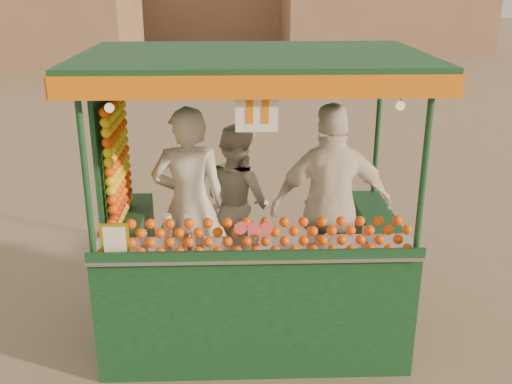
{
  "coord_description": "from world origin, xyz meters",
  "views": [
    {
      "loc": [
        0.15,
        -4.86,
        3.31
      ],
      "look_at": [
        0.33,
        0.3,
        1.41
      ],
      "focal_mm": 41.5,
      "sensor_mm": 36.0,
      "label": 1
    }
  ],
  "objects_px": {
    "juice_cart": "(246,253)",
    "vendor_left": "(190,205)",
    "vendor_right": "(331,207)",
    "vendor_middle": "(237,202)"
  },
  "relations": [
    {
      "from": "juice_cart",
      "to": "vendor_middle",
      "type": "height_order",
      "value": "juice_cart"
    },
    {
      "from": "vendor_middle",
      "to": "vendor_right",
      "type": "distance_m",
      "value": 1.07
    },
    {
      "from": "juice_cart",
      "to": "vendor_right",
      "type": "xyz_separation_m",
      "value": [
        0.8,
        0.13,
        0.41
      ]
    },
    {
      "from": "vendor_left",
      "to": "vendor_middle",
      "type": "height_order",
      "value": "vendor_left"
    },
    {
      "from": "vendor_left",
      "to": "vendor_middle",
      "type": "bearing_deg",
      "value": -137.76
    },
    {
      "from": "vendor_middle",
      "to": "juice_cart",
      "type": "bearing_deg",
      "value": 147.8
    },
    {
      "from": "juice_cart",
      "to": "vendor_left",
      "type": "xyz_separation_m",
      "value": [
        -0.53,
        0.27,
        0.38
      ]
    },
    {
      "from": "vendor_left",
      "to": "vendor_middle",
      "type": "relative_size",
      "value": 1.18
    },
    {
      "from": "juice_cart",
      "to": "vendor_right",
      "type": "bearing_deg",
      "value": 9.15
    },
    {
      "from": "juice_cart",
      "to": "vendor_middle",
      "type": "xyz_separation_m",
      "value": [
        -0.08,
        0.72,
        0.24
      ]
    }
  ]
}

